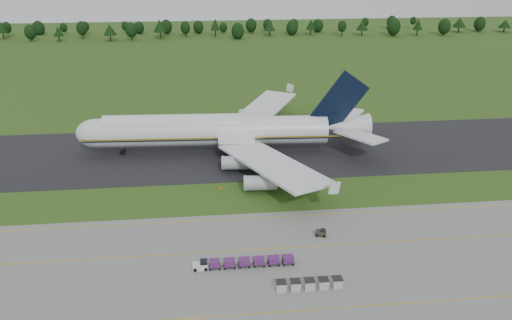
{
  "coord_description": "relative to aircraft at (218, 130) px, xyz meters",
  "views": [
    {
      "loc": [
        -7.69,
        -102.23,
        53.26
      ],
      "look_at": [
        3.15,
        2.0,
        8.31
      ],
      "focal_mm": 35.0,
      "sensor_mm": 36.0,
      "label": 1
    }
  ],
  "objects": [
    {
      "name": "uld_row",
      "position": [
        13.13,
        -62.49,
        -5.64
      ],
      "size": [
        11.33,
        1.73,
        1.71
      ],
      "color": "#AFAFAF",
      "rests_on": "apron"
    },
    {
      "name": "taxiway",
      "position": [
        4.76,
        0.11,
        -6.53
      ],
      "size": [
        300.0,
        40.0,
        0.08
      ],
      "primitive_type": "cube",
      "color": "black",
      "rests_on": "ground"
    },
    {
      "name": "aircraft",
      "position": [
        0.0,
        0.0,
        0.0
      ],
      "size": [
        81.73,
        79.75,
        22.99
      ],
      "color": "silver",
      "rests_on": "ground"
    },
    {
      "name": "baggage_train",
      "position": [
        2.42,
        -55.02,
        -5.64
      ],
      "size": [
        18.34,
        1.66,
        1.6
      ],
      "color": "silver",
      "rests_on": "apron"
    },
    {
      "name": "edge_markers",
      "position": [
        7.91,
        -23.59,
        -6.29
      ],
      "size": [
        16.77,
        0.3,
        0.6
      ],
      "color": "#FF5A08",
      "rests_on": "ground"
    },
    {
      "name": "tree_line",
      "position": [
        24.09,
        192.01,
        -0.44
      ],
      "size": [
        525.88,
        22.18,
        11.69
      ],
      "color": "black",
      "rests_on": "ground"
    },
    {
      "name": "apron",
      "position": [
        4.76,
        -61.89,
        -6.54
      ],
      "size": [
        300.0,
        52.0,
        0.06
      ],
      "primitive_type": "cube",
      "color": "slate",
      "rests_on": "ground"
    },
    {
      "name": "utility_cart",
      "position": [
        18.81,
        -46.25,
        -5.96
      ],
      "size": [
        2.31,
        1.77,
        1.12
      ],
      "color": "#2A2D1F",
      "rests_on": "apron"
    },
    {
      "name": "apron_markings",
      "position": [
        4.76,
        -54.87,
        -6.5
      ],
      "size": [
        300.0,
        30.2,
        0.01
      ],
      "color": "#C4A00B",
      "rests_on": "apron"
    },
    {
      "name": "ground",
      "position": [
        4.76,
        -27.89,
        -6.57
      ],
      "size": [
        600.0,
        600.0,
        0.0
      ],
      "primitive_type": "plane",
      "color": "#2B4A16",
      "rests_on": "ground"
    }
  ]
}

